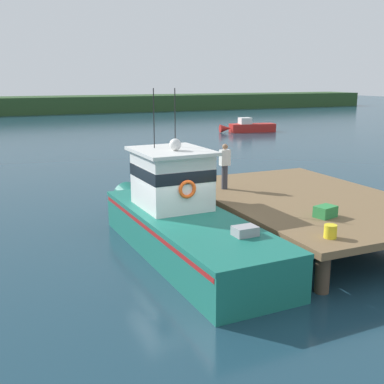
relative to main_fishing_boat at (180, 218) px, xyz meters
The scene contains 9 objects.
ground_plane 1.02m from the main_fishing_boat, behind, with size 200.00×200.00×0.00m, color #193847.
dock 4.62m from the main_fishing_boat, ahead, with size 6.00×9.00×1.20m.
main_fishing_boat is the anchor object (origin of this frame).
crate_single_far 4.23m from the main_fishing_boat, 31.29° to the right, with size 0.60×0.44×0.33m, color #2D8442.
bait_bucket 4.50m from the main_fishing_boat, 55.92° to the right, with size 0.32×0.32×0.34m, color yellow.
deckhand_by_the_boat 3.58m from the main_fishing_boat, 39.75° to the left, with size 0.36×0.22×1.63m.
moored_boat_far_right 33.09m from the main_fishing_boat, 56.05° to the left, with size 5.54×2.13×1.38m.
mooring_buoy_channel_marker 11.53m from the main_fishing_boat, 67.76° to the left, with size 0.51×0.51×0.51m, color #EA5B19.
far_shoreline 61.98m from the main_fishing_boat, 90.17° to the left, with size 120.00×8.00×2.40m, color #284723.
Camera 1 is at (-5.06, -12.70, 5.10)m, focal length 44.79 mm.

